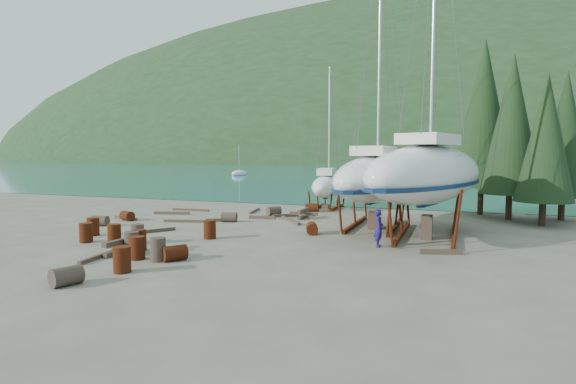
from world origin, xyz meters
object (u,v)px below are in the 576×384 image
(large_sailboat_far, at_px, (429,174))
(small_sailboat_shore, at_px, (328,185))
(worker, at_px, (379,228))
(large_sailboat_near, at_px, (376,178))

(large_sailboat_far, relative_size, small_sailboat_shore, 1.81)
(small_sailboat_shore, bearing_deg, worker, -70.83)
(small_sailboat_shore, bearing_deg, large_sailboat_near, -62.71)
(large_sailboat_near, relative_size, small_sailboat_shore, 1.62)
(large_sailboat_near, xyz_separation_m, small_sailboat_shore, (-4.74, 7.37, -1.00))
(small_sailboat_shore, height_order, worker, small_sailboat_shore)
(large_sailboat_near, height_order, worker, large_sailboat_near)
(worker, bearing_deg, large_sailboat_near, 6.78)
(large_sailboat_far, distance_m, small_sailboat_shore, 12.15)
(large_sailboat_far, xyz_separation_m, small_sailboat_shore, (-7.61, 9.37, -1.35))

